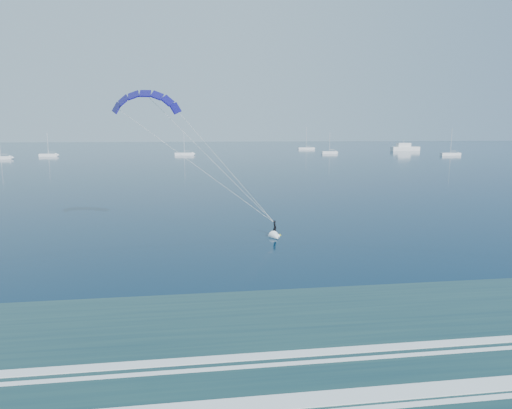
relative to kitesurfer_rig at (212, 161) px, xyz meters
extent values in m
cube|color=#1E423F|center=(-1.27, -26.29, -8.26)|extent=(600.00, 22.00, 0.03)
cube|color=white|center=(-1.27, -28.79, -8.24)|extent=(600.00, 1.10, 0.07)
cube|color=white|center=(-1.27, -24.79, -8.24)|extent=(600.00, 0.70, 0.07)
cube|color=#F6F81D|center=(6.75, 1.64, -8.24)|extent=(1.28, 0.41, 0.07)
imported|color=black|center=(6.75, 1.64, -7.41)|extent=(0.49, 0.64, 1.58)
cone|color=white|center=(6.60, 0.34, -8.19)|extent=(1.31, 1.74, 1.10)
cube|color=white|center=(115.67, 194.67, -7.13)|extent=(15.60, 4.16, 2.29)
cube|color=white|center=(114.67, 194.67, -4.94)|extent=(7.28, 3.33, 2.08)
cylinder|color=silver|center=(114.67, 194.67, -2.90)|extent=(0.16, 0.16, 2.00)
cube|color=white|center=(-76.42, 146.29, -7.67)|extent=(8.24, 2.40, 1.20)
cylinder|color=silver|center=(-76.42, 146.29, -2.04)|extent=(0.18, 0.18, 10.07)
cylinder|color=silver|center=(-75.22, 146.29, -6.27)|extent=(2.60, 0.12, 0.12)
cube|color=white|center=(-63.68, 163.89, -7.67)|extent=(7.52, 2.40, 1.20)
cylinder|color=silver|center=(-63.68, 163.89, -2.43)|extent=(0.18, 0.18, 9.29)
cylinder|color=silver|center=(-62.48, 163.89, -6.27)|extent=(2.60, 0.12, 0.12)
cube|color=white|center=(-5.25, 165.42, -7.67)|extent=(8.58, 2.40, 1.20)
cylinder|color=silver|center=(-5.25, 165.42, -1.71)|extent=(0.18, 0.18, 10.72)
cylinder|color=silver|center=(-4.05, 165.42, -6.27)|extent=(2.60, 0.12, 0.12)
cube|color=white|center=(65.64, 219.81, -7.67)|extent=(9.68, 2.40, 1.20)
cylinder|color=silver|center=(65.64, 219.81, -1.16)|extent=(0.18, 0.18, 11.83)
cylinder|color=silver|center=(66.84, 219.81, -6.27)|extent=(2.60, 0.12, 0.12)
cube|color=white|center=(64.66, 170.17, -7.67)|extent=(7.57, 2.40, 1.20)
cylinder|color=silver|center=(64.66, 170.17, -2.43)|extent=(0.18, 0.18, 9.29)
cylinder|color=silver|center=(65.86, 170.17, -6.27)|extent=(2.60, 0.12, 0.12)
cube|color=white|center=(114.41, 147.34, -7.67)|extent=(9.14, 2.40, 1.20)
cylinder|color=silver|center=(114.41, 147.34, -1.51)|extent=(0.18, 0.18, 11.13)
cylinder|color=silver|center=(115.61, 147.34, -6.27)|extent=(2.60, 0.12, 0.12)
camera|label=1|loc=(-2.02, -45.96, 3.01)|focal=32.00mm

